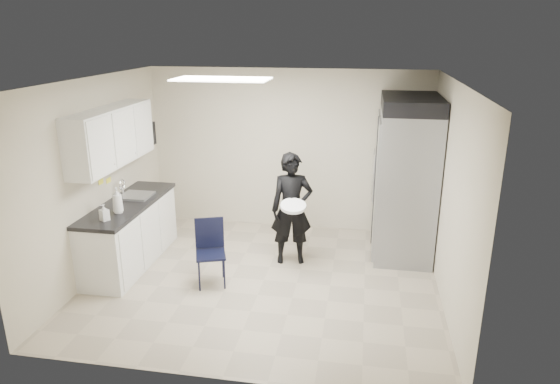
% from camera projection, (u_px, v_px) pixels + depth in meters
% --- Properties ---
extents(floor, '(4.50, 4.50, 0.00)m').
position_uv_depth(floor, '(264.00, 280.00, 6.62)').
color(floor, tan).
rests_on(floor, ground).
extents(ceiling, '(4.50, 4.50, 0.00)m').
position_uv_depth(ceiling, '(262.00, 81.00, 5.81)').
color(ceiling, silver).
rests_on(ceiling, back_wall).
extents(back_wall, '(4.50, 0.00, 4.50)m').
position_uv_depth(back_wall, '(288.00, 150.00, 8.08)').
color(back_wall, beige).
rests_on(back_wall, floor).
extents(left_wall, '(0.00, 4.00, 4.00)m').
position_uv_depth(left_wall, '(96.00, 178.00, 6.58)').
color(left_wall, beige).
rests_on(left_wall, floor).
extents(right_wall, '(0.00, 4.00, 4.00)m').
position_uv_depth(right_wall, '(451.00, 197.00, 5.84)').
color(right_wall, beige).
rests_on(right_wall, floor).
extents(ceiling_panel, '(1.20, 0.60, 0.02)m').
position_uv_depth(ceiling_panel, '(222.00, 79.00, 6.29)').
color(ceiling_panel, white).
rests_on(ceiling_panel, ceiling).
extents(lower_counter, '(0.60, 1.90, 0.86)m').
position_uv_depth(lower_counter, '(130.00, 235.00, 6.99)').
color(lower_counter, silver).
rests_on(lower_counter, floor).
extents(countertop, '(0.64, 1.95, 0.05)m').
position_uv_depth(countertop, '(127.00, 204.00, 6.84)').
color(countertop, black).
rests_on(countertop, lower_counter).
extents(sink, '(0.42, 0.40, 0.14)m').
position_uv_depth(sink, '(137.00, 199.00, 7.08)').
color(sink, gray).
rests_on(sink, countertop).
extents(faucet, '(0.02, 0.02, 0.24)m').
position_uv_depth(faucet, '(122.00, 188.00, 7.07)').
color(faucet, silver).
rests_on(faucet, countertop).
extents(upper_cabinets, '(0.35, 1.80, 0.75)m').
position_uv_depth(upper_cabinets, '(112.00, 136.00, 6.57)').
color(upper_cabinets, silver).
rests_on(upper_cabinets, left_wall).
extents(towel_dispenser, '(0.22, 0.30, 0.35)m').
position_uv_depth(towel_dispenser, '(145.00, 134.00, 7.72)').
color(towel_dispenser, black).
rests_on(towel_dispenser, left_wall).
extents(notice_sticker_left, '(0.00, 0.12, 0.07)m').
position_uv_depth(notice_sticker_left, '(101.00, 182.00, 6.69)').
color(notice_sticker_left, yellow).
rests_on(notice_sticker_left, left_wall).
extents(notice_sticker_right, '(0.00, 0.12, 0.07)m').
position_uv_depth(notice_sticker_right, '(109.00, 180.00, 6.89)').
color(notice_sticker_right, yellow).
rests_on(notice_sticker_right, left_wall).
extents(commercial_fridge, '(0.80, 1.35, 2.10)m').
position_uv_depth(commercial_fridge, '(405.00, 184.00, 7.18)').
color(commercial_fridge, gray).
rests_on(commercial_fridge, floor).
extents(fridge_compressor, '(0.80, 1.35, 0.20)m').
position_uv_depth(fridge_compressor, '(412.00, 104.00, 6.83)').
color(fridge_compressor, black).
rests_on(fridge_compressor, commercial_fridge).
extents(folding_chair, '(0.47, 0.47, 0.84)m').
position_uv_depth(folding_chair, '(211.00, 255.00, 6.39)').
color(folding_chair, black).
rests_on(folding_chair, floor).
extents(man_tuxedo, '(0.65, 0.51, 1.59)m').
position_uv_depth(man_tuxedo, '(292.00, 209.00, 6.92)').
color(man_tuxedo, black).
rests_on(man_tuxedo, floor).
extents(bucket_lid, '(0.41, 0.41, 0.04)m').
position_uv_depth(bucket_lid, '(293.00, 206.00, 6.65)').
color(bucket_lid, white).
rests_on(bucket_lid, man_tuxedo).
extents(soap_bottle_a, '(0.18, 0.18, 0.34)m').
position_uv_depth(soap_bottle_a, '(117.00, 200.00, 6.39)').
color(soap_bottle_a, silver).
rests_on(soap_bottle_a, countertop).
extents(soap_bottle_b, '(0.13, 0.13, 0.21)m').
position_uv_depth(soap_bottle_b, '(104.00, 212.00, 6.16)').
color(soap_bottle_b, '#A3A1AD').
rests_on(soap_bottle_b, countertop).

